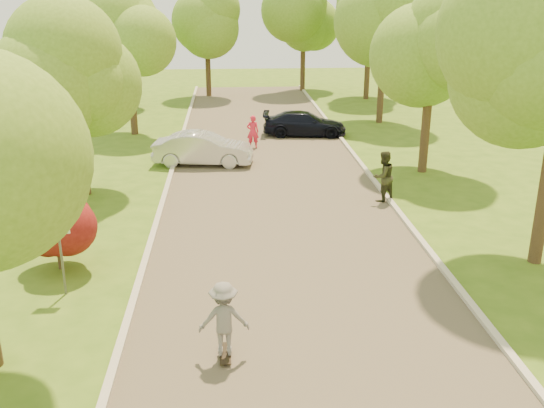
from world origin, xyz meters
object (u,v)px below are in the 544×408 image
object	(u,v)px
dark_sedan	(304,124)
person_olive	(383,176)
skateboarder	(224,319)
longboard	(225,353)
street_sign	(59,236)
silver_sedan	(203,149)
person_striped	(253,132)

from	to	relation	value
dark_sedan	person_olive	distance (m)	10.71
skateboarder	longboard	bearing A→B (deg)	-92.39
dark_sedan	longboard	world-z (taller)	dark_sedan
street_sign	silver_sedan	xyz separation A→B (m)	(3.03, 11.76, -0.86)
longboard	skateboarder	distance (m)	0.81
street_sign	silver_sedan	distance (m)	12.17
street_sign	skateboarder	distance (m)	5.06
person_striped	skateboarder	bearing A→B (deg)	84.26
street_sign	silver_sedan	world-z (taller)	street_sign
longboard	person_olive	world-z (taller)	person_olive
dark_sedan	person_olive	world-z (taller)	person_olive
longboard	person_striped	distance (m)	17.66
person_olive	dark_sedan	bearing A→B (deg)	-111.80
silver_sedan	longboard	distance (m)	14.87
longboard	person_striped	bearing A→B (deg)	-96.72
dark_sedan	person_olive	bearing A→B (deg)	-165.71
dark_sedan	person_striped	bearing A→B (deg)	137.83
dark_sedan	person_striped	distance (m)	3.75
skateboarder	person_striped	distance (m)	17.65
person_striped	person_olive	bearing A→B (deg)	116.49
silver_sedan	skateboarder	size ratio (longest dim) A/B	2.67
street_sign	person_striped	bearing A→B (deg)	69.96
silver_sedan	dark_sedan	size ratio (longest dim) A/B	0.99
dark_sedan	person_striped	world-z (taller)	person_striped
longboard	silver_sedan	bearing A→B (deg)	-88.76
longboard	skateboarder	world-z (taller)	skateboarder
street_sign	silver_sedan	bearing A→B (deg)	75.56
silver_sedan	person_striped	world-z (taller)	person_striped
person_striped	person_olive	distance (m)	9.19
longboard	person_olive	bearing A→B (deg)	-123.10
dark_sedan	skateboarder	bearing A→B (deg)	174.61
street_sign	longboard	distance (m)	5.23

